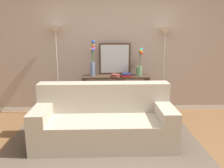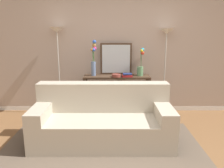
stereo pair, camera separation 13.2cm
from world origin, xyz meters
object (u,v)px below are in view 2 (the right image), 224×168
Objects in this scene: vase_short_flowers at (141,66)px; book_stack at (127,75)px; floor_lamp_left at (58,47)px; floor_lamp_right at (166,48)px; vase_tall_flowers at (94,60)px; couch at (103,122)px; console_table at (117,88)px; book_row_under_console at (97,112)px; fruit_bowl at (116,75)px; wall_mirror at (116,59)px.

book_stack is at bearing -156.96° from vase_short_flowers.
floor_lamp_left reaches higher than floor_lamp_right.
floor_lamp_right is at bearing 8.07° from vase_short_flowers.
vase_short_flowers is at bearing -0.70° from vase_tall_flowers.
couch is 1.21m from console_table.
floor_lamp_left is 1.52m from book_row_under_console.
console_table is at bearing -3.72° from floor_lamp_left.
floor_lamp_left is at bearing 170.72° from fruit_bowl.
floor_lamp_right is 2.48× the size of vase_tall_flowers.
book_stack is at bearing -7.74° from floor_lamp_left.
console_table is 0.36m from book_stack.
console_table is at bearing 151.37° from book_stack.
book_row_under_console is (-0.87, -0.01, -0.95)m from vase_short_flowers.
wall_mirror is 0.51m from vase_short_flowers.
floor_lamp_right is at bearing 3.15° from book_row_under_console.
console_table is at bearing -2.12° from vase_tall_flowers.
floor_lamp_left reaches higher than book_stack.
couch is 10.14× the size of book_stack.
wall_mirror is at bearing 21.02° from book_row_under_console.
book_row_under_console is at bearing 169.77° from book_stack.
vase_short_flowers reaches higher than console_table.
vase_tall_flowers is 0.92m from vase_short_flowers.
floor_lamp_left is (-1.15, 0.07, 0.81)m from console_table.
vase_short_flowers reaches higher than book_row_under_console.
wall_mirror is 0.39m from fruit_bowl.
floor_lamp_right reaches higher than book_stack.
floor_lamp_left is at bearing 126.67° from couch.
floor_lamp_right is 1.43m from vase_tall_flowers.
floor_lamp_right is 1.88m from book_row_under_console.
console_table is 0.72m from vase_tall_flowers.
vase_short_flowers is (0.47, 0.01, 0.45)m from console_table.
wall_mirror is at bearing 129.37° from book_stack.
book_stack is (-0.27, -0.11, -0.16)m from vase_short_flowers.
wall_mirror is 2.29× the size of book_row_under_console.
console_table is 0.75× the size of floor_lamp_right.
couch is 1.52m from vase_short_flowers.
wall_mirror is 1.15m from book_row_under_console.
floor_lamp_right is 0.60m from vase_short_flowers.
vase_short_flowers reaches higher than fruit_bowl.
floor_lamp_left is at bearing 175.26° from vase_tall_flowers.
couch is 1.86m from floor_lamp_left.
floor_lamp_left is at bearing 177.54° from vase_short_flowers.
wall_mirror is at bearing 3.75° from floor_lamp_left.
console_table is at bearing -85.00° from wall_mirror.
floor_lamp_right reaches higher than vase_short_flowers.
fruit_bowl is at bearing -16.27° from vase_tall_flowers.
console_table is (0.23, 1.16, 0.24)m from couch.
console_table is 0.74× the size of floor_lamp_left.
floor_lamp_left reaches higher than wall_mirror.
book_stack is at bearing -28.63° from console_table.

